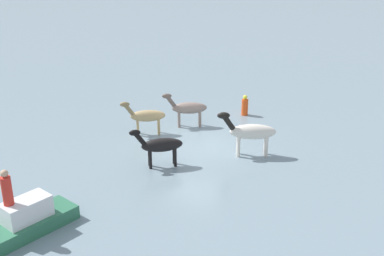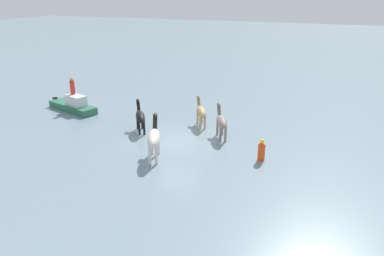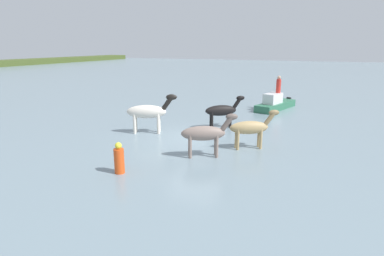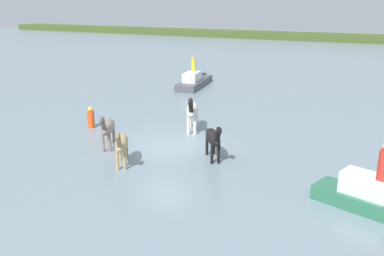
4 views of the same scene
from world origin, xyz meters
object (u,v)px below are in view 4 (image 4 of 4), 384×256
object	(u,v)px
person_helmsman_aft	(193,64)
horse_mid_herd	(107,127)
horse_dun_straggler	(121,144)
boat_motor_center	(194,82)
horse_pinto_flank	(213,138)
buoy_channel_marker	(91,118)
boat_tender_starboard	(377,203)
person_spotter_bow	(384,163)
horse_chestnut_trailing	(192,110)

from	to	relation	value
person_helmsman_aft	horse_mid_herd	bearing A→B (deg)	-78.03
horse_dun_straggler	boat_motor_center	xyz separation A→B (m)	(-4.77, 15.91, -0.62)
horse_pinto_flank	buoy_channel_marker	size ratio (longest dim) A/B	1.76
horse_pinto_flank	boat_tender_starboard	world-z (taller)	horse_pinto_flank
horse_pinto_flank	boat_tender_starboard	bearing A→B (deg)	38.26
person_spotter_bow	buoy_channel_marker	world-z (taller)	person_spotter_bow
horse_dun_straggler	person_spotter_bow	xyz separation A→B (m)	(9.48, 0.35, 0.78)
horse_mid_herd	boat_motor_center	xyz separation A→B (m)	(-2.96, 14.49, -0.66)
boat_tender_starboard	person_spotter_bow	xyz separation A→B (m)	(0.01, -0.15, 1.42)
buoy_channel_marker	boat_motor_center	bearing A→B (deg)	90.61
horse_dun_straggler	person_spotter_bow	size ratio (longest dim) A/B	1.73
horse_dun_straggler	boat_motor_center	distance (m)	16.62
horse_dun_straggler	buoy_channel_marker	size ratio (longest dim) A/B	1.81
horse_pinto_flank	buoy_channel_marker	distance (m)	7.75
person_helmsman_aft	person_spotter_bow	size ratio (longest dim) A/B	1.00
horse_chestnut_trailing	horse_mid_herd	bearing A→B (deg)	-52.00
horse_chestnut_trailing	boat_tender_starboard	size ratio (longest dim) A/B	0.58
horse_pinto_flank	horse_mid_herd	bearing A→B (deg)	-115.78
boat_motor_center	boat_tender_starboard	bearing A→B (deg)	33.04
horse_mid_herd	person_helmsman_aft	world-z (taller)	person_helmsman_aft
person_helmsman_aft	buoy_channel_marker	bearing A→B (deg)	-88.72
person_helmsman_aft	person_spotter_bow	world-z (taller)	person_helmsman_aft
horse_pinto_flank	boat_motor_center	world-z (taller)	horse_pinto_flank
horse_chestnut_trailing	horse_pinto_flank	bearing A→B (deg)	16.57
horse_dun_straggler	person_helmsman_aft	distance (m)	16.85
boat_motor_center	buoy_channel_marker	size ratio (longest dim) A/B	4.95
boat_tender_starboard	boat_motor_center	bearing A→B (deg)	-30.57
horse_mid_herd	person_spotter_bow	bearing A→B (deg)	56.72
person_helmsman_aft	buoy_channel_marker	world-z (taller)	person_helmsman_aft
person_spotter_bow	boat_tender_starboard	bearing A→B (deg)	94.10
person_spotter_bow	horse_dun_straggler	bearing A→B (deg)	-177.86
boat_tender_starboard	horse_pinto_flank	bearing A→B (deg)	1.14
horse_pinto_flank	person_helmsman_aft	distance (m)	15.92
boat_tender_starboard	person_helmsman_aft	xyz separation A→B (m)	(-14.39, 15.59, 1.45)
horse_mid_herd	boat_tender_starboard	world-z (taller)	horse_mid_herd
boat_motor_center	person_spotter_bow	size ratio (longest dim) A/B	4.74
horse_chestnut_trailing	boat_tender_starboard	xyz separation A→B (m)	(9.05, -4.93, -0.81)
boat_tender_starboard	buoy_channel_marker	distance (m)	14.44
horse_pinto_flank	person_spotter_bow	bearing A→B (deg)	37.09
boat_motor_center	horse_dun_straggler	bearing A→B (deg)	6.99
person_helmsman_aft	boat_motor_center	bearing A→B (deg)	-51.12
horse_chestnut_trailing	horse_dun_straggler	bearing A→B (deg)	-27.37
horse_pinto_flank	horse_mid_herd	xyz separation A→B (m)	(-4.80, -0.88, 0.03)
horse_pinto_flank	horse_mid_herd	distance (m)	4.88
buoy_channel_marker	horse_dun_straggler	bearing A→B (deg)	-37.71
horse_mid_herd	person_helmsman_aft	size ratio (longest dim) A/B	1.84
boat_tender_starboard	person_helmsman_aft	size ratio (longest dim) A/B	3.70
person_helmsman_aft	person_spotter_bow	xyz separation A→B (m)	(14.40, -15.74, -0.04)
horse_dun_straggler	buoy_channel_marker	bearing A→B (deg)	-158.76
horse_mid_herd	boat_tender_starboard	xyz separation A→B (m)	(11.28, -0.92, -0.68)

